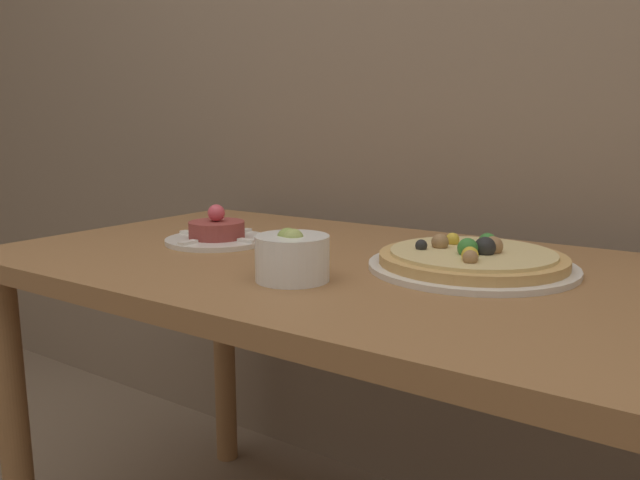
# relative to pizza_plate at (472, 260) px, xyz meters

# --- Properties ---
(dining_table) EXTENTS (1.49, 0.74, 0.72)m
(dining_table) POSITION_rel_pizza_plate_xyz_m (-0.12, -0.06, -0.11)
(dining_table) COLOR olive
(dining_table) RESTS_ON ground_plane
(pizza_plate) EXTENTS (0.35, 0.35, 0.06)m
(pizza_plate) POSITION_rel_pizza_plate_xyz_m (0.00, 0.00, 0.00)
(pizza_plate) COLOR silver
(pizza_plate) RESTS_ON dining_table
(tartare_plate) EXTENTS (0.21, 0.21, 0.08)m
(tartare_plate) POSITION_rel_pizza_plate_xyz_m (-0.52, -0.06, 0.00)
(tartare_plate) COLOR silver
(tartare_plate) RESTS_ON dining_table
(small_bowl) EXTENTS (0.12, 0.12, 0.08)m
(small_bowl) POSITION_rel_pizza_plate_xyz_m (-0.21, -0.23, 0.02)
(small_bowl) COLOR white
(small_bowl) RESTS_ON dining_table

